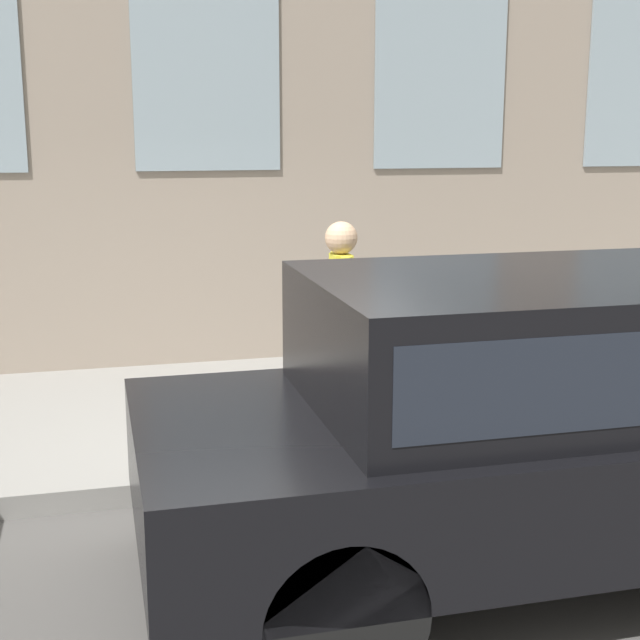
% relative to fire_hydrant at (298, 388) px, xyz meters
% --- Properties ---
extents(ground_plane, '(80.00, 80.00, 0.00)m').
position_rel_fire_hydrant_xyz_m(ground_plane, '(-0.68, 0.33, -0.56)').
color(ground_plane, '#514F4C').
extents(sidewalk, '(3.19, 60.00, 0.16)m').
position_rel_fire_hydrant_xyz_m(sidewalk, '(0.92, 0.33, -0.48)').
color(sidewalk, gray).
rests_on(sidewalk, ground_plane).
extents(fire_hydrant, '(0.29, 0.41, 0.78)m').
position_rel_fire_hydrant_xyz_m(fire_hydrant, '(0.00, 0.00, 0.00)').
color(fire_hydrant, gray).
rests_on(fire_hydrant, sidewalk).
extents(person, '(0.40, 0.26, 1.65)m').
position_rel_fire_hydrant_xyz_m(person, '(0.37, -0.44, 0.59)').
color(person, navy).
rests_on(person, sidewalk).
extents(parked_truck_black_near, '(2.01, 4.50, 1.74)m').
position_rel_fire_hydrant_xyz_m(parked_truck_black_near, '(-2.10, -0.96, 0.45)').
color(parked_truck_black_near, black).
rests_on(parked_truck_black_near, ground_plane).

